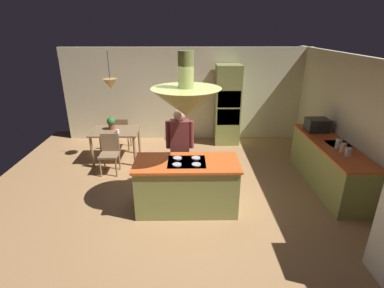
{
  "coord_description": "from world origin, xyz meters",
  "views": [
    {
      "loc": [
        0.02,
        -4.69,
        3.04
      ],
      "look_at": [
        0.1,
        0.4,
        1.0
      ],
      "focal_mm": 27.41,
      "sensor_mm": 36.0,
      "label": 1
    }
  ],
  "objects_px": {
    "oven_tower": "(227,105)",
    "chair_facing_island": "(110,151)",
    "kitchen_island": "(187,185)",
    "chair_by_back_wall": "(122,132)",
    "cup_on_table": "(118,131)",
    "potted_plant_on_table": "(111,123)",
    "canister_sugar": "(343,148)",
    "person_at_island": "(180,145)",
    "microwave_on_counter": "(317,125)",
    "canister_flour": "(348,152)",
    "canister_tea": "(338,144)",
    "dining_table": "(116,134)"
  },
  "relations": [
    {
      "from": "oven_tower",
      "to": "chair_facing_island",
      "type": "relative_size",
      "value": 2.46
    },
    {
      "from": "kitchen_island",
      "to": "chair_by_back_wall",
      "type": "height_order",
      "value": "kitchen_island"
    },
    {
      "from": "cup_on_table",
      "to": "potted_plant_on_table",
      "type": "bearing_deg",
      "value": 125.58
    },
    {
      "from": "cup_on_table",
      "to": "canister_sugar",
      "type": "bearing_deg",
      "value": -18.95
    },
    {
      "from": "potted_plant_on_table",
      "to": "oven_tower",
      "type": "bearing_deg",
      "value": 20.14
    },
    {
      "from": "oven_tower",
      "to": "chair_facing_island",
      "type": "xyz_separation_m",
      "value": [
        -2.8,
        -1.78,
        -0.57
      ]
    },
    {
      "from": "person_at_island",
      "to": "microwave_on_counter",
      "type": "distance_m",
      "value": 3.09
    },
    {
      "from": "potted_plant_on_table",
      "to": "cup_on_table",
      "type": "bearing_deg",
      "value": -54.42
    },
    {
      "from": "chair_by_back_wall",
      "to": "chair_facing_island",
      "type": "bearing_deg",
      "value": 90.0
    },
    {
      "from": "canister_flour",
      "to": "canister_tea",
      "type": "bearing_deg",
      "value": 90.0
    },
    {
      "from": "kitchen_island",
      "to": "potted_plant_on_table",
      "type": "relative_size",
      "value": 5.96
    },
    {
      "from": "dining_table",
      "to": "canister_sugar",
      "type": "relative_size",
      "value": 6.5
    },
    {
      "from": "dining_table",
      "to": "person_at_island",
      "type": "xyz_separation_m",
      "value": [
        1.57,
        -1.42,
        0.29
      ]
    },
    {
      "from": "person_at_island",
      "to": "potted_plant_on_table",
      "type": "distance_m",
      "value": 2.24
    },
    {
      "from": "dining_table",
      "to": "potted_plant_on_table",
      "type": "distance_m",
      "value": 0.3
    },
    {
      "from": "oven_tower",
      "to": "canister_tea",
      "type": "xyz_separation_m",
      "value": [
        1.74,
        -2.69,
        -0.06
      ]
    },
    {
      "from": "canister_flour",
      "to": "canister_tea",
      "type": "height_order",
      "value": "canister_tea"
    },
    {
      "from": "chair_by_back_wall",
      "to": "microwave_on_counter",
      "type": "bearing_deg",
      "value": 165.12
    },
    {
      "from": "chair_facing_island",
      "to": "canister_sugar",
      "type": "distance_m",
      "value": 4.7
    },
    {
      "from": "canister_tea",
      "to": "canister_flour",
      "type": "bearing_deg",
      "value": -90.0
    },
    {
      "from": "person_at_island",
      "to": "canister_sugar",
      "type": "distance_m",
      "value": 2.99
    },
    {
      "from": "oven_tower",
      "to": "person_at_island",
      "type": "distance_m",
      "value": 2.84
    },
    {
      "from": "cup_on_table",
      "to": "oven_tower",
      "type": "bearing_deg",
      "value": 26.67
    },
    {
      "from": "chair_facing_island",
      "to": "microwave_on_counter",
      "type": "bearing_deg",
      "value": 0.87
    },
    {
      "from": "potted_plant_on_table",
      "to": "cup_on_table",
      "type": "distance_m",
      "value": 0.38
    },
    {
      "from": "dining_table",
      "to": "canister_sugar",
      "type": "distance_m",
      "value": 4.87
    },
    {
      "from": "canister_sugar",
      "to": "person_at_island",
      "type": "bearing_deg",
      "value": 173.96
    },
    {
      "from": "canister_sugar",
      "to": "potted_plant_on_table",
      "type": "bearing_deg",
      "value": 158.67
    },
    {
      "from": "person_at_island",
      "to": "potted_plant_on_table",
      "type": "relative_size",
      "value": 5.49
    },
    {
      "from": "kitchen_island",
      "to": "oven_tower",
      "type": "height_order",
      "value": "oven_tower"
    },
    {
      "from": "canister_flour",
      "to": "canister_sugar",
      "type": "relative_size",
      "value": 0.9
    },
    {
      "from": "microwave_on_counter",
      "to": "chair_facing_island",
      "type": "bearing_deg",
      "value": -179.13
    },
    {
      "from": "canister_tea",
      "to": "microwave_on_counter",
      "type": "bearing_deg",
      "value": 90.0
    },
    {
      "from": "chair_by_back_wall",
      "to": "cup_on_table",
      "type": "relative_size",
      "value": 9.67
    },
    {
      "from": "canister_flour",
      "to": "microwave_on_counter",
      "type": "height_order",
      "value": "microwave_on_counter"
    },
    {
      "from": "cup_on_table",
      "to": "canister_tea",
      "type": "distance_m",
      "value": 4.63
    },
    {
      "from": "kitchen_island",
      "to": "microwave_on_counter",
      "type": "bearing_deg",
      "value": 28.34
    },
    {
      "from": "chair_facing_island",
      "to": "cup_on_table",
      "type": "distance_m",
      "value": 0.54
    },
    {
      "from": "chair_facing_island",
      "to": "canister_flour",
      "type": "distance_m",
      "value": 4.74
    },
    {
      "from": "dining_table",
      "to": "person_at_island",
      "type": "bearing_deg",
      "value": -42.04
    },
    {
      "from": "kitchen_island",
      "to": "canister_flour",
      "type": "bearing_deg",
      "value": 3.83
    },
    {
      "from": "kitchen_island",
      "to": "canister_tea",
      "type": "relative_size",
      "value": 10.02
    },
    {
      "from": "dining_table",
      "to": "potted_plant_on_table",
      "type": "relative_size",
      "value": 3.66
    },
    {
      "from": "chair_facing_island",
      "to": "potted_plant_on_table",
      "type": "bearing_deg",
      "value": 97.7
    },
    {
      "from": "chair_facing_island",
      "to": "canister_tea",
      "type": "xyz_separation_m",
      "value": [
        4.54,
        -0.91,
        0.5
      ]
    },
    {
      "from": "kitchen_island",
      "to": "dining_table",
      "type": "distance_m",
      "value": 2.71
    },
    {
      "from": "oven_tower",
      "to": "canister_flour",
      "type": "xyz_separation_m",
      "value": [
        1.74,
        -3.05,
        -0.08
      ]
    },
    {
      "from": "chair_by_back_wall",
      "to": "dining_table",
      "type": "bearing_deg",
      "value": 90.0
    },
    {
      "from": "kitchen_island",
      "to": "microwave_on_counter",
      "type": "relative_size",
      "value": 3.88
    },
    {
      "from": "kitchen_island",
      "to": "potted_plant_on_table",
      "type": "xyz_separation_m",
      "value": [
        -1.8,
        2.18,
        0.47
      ]
    }
  ]
}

